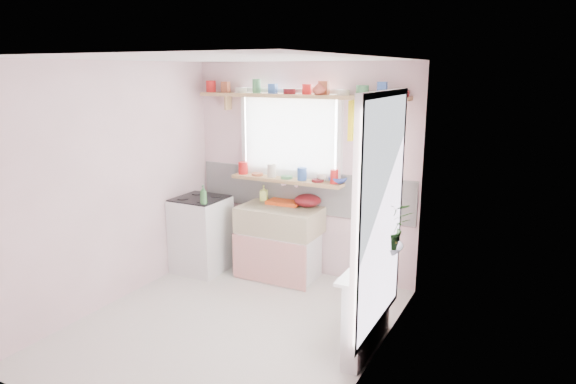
% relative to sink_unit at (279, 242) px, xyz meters
% --- Properties ---
extents(room, '(3.20, 3.20, 3.20)m').
position_rel_sink_unit_xyz_m(room, '(0.81, -0.43, 0.94)').
color(room, silver).
rests_on(room, ground).
extents(sink_unit, '(0.95, 0.65, 1.11)m').
position_rel_sink_unit_xyz_m(sink_unit, '(0.00, 0.00, 0.00)').
color(sink_unit, white).
rests_on(sink_unit, ground).
extents(cooker, '(0.58, 0.58, 0.93)m').
position_rel_sink_unit_xyz_m(cooker, '(-0.95, -0.24, 0.03)').
color(cooker, white).
rests_on(cooker, ground).
extents(radiator_ledge, '(0.22, 0.95, 0.78)m').
position_rel_sink_unit_xyz_m(radiator_ledge, '(1.45, -1.09, -0.03)').
color(radiator_ledge, white).
rests_on(radiator_ledge, ground).
extents(windowsill, '(1.40, 0.22, 0.04)m').
position_rel_sink_unit_xyz_m(windowsill, '(-0.00, 0.19, 0.71)').
color(windowsill, tan).
rests_on(windowsill, room).
extents(pine_shelf, '(2.52, 0.24, 0.04)m').
position_rel_sink_unit_xyz_m(pine_shelf, '(0.15, 0.18, 1.69)').
color(pine_shelf, tan).
rests_on(pine_shelf, room).
extents(shelf_crockery, '(2.47, 0.11, 0.12)m').
position_rel_sink_unit_xyz_m(shelf_crockery, '(0.11, 0.18, 1.76)').
color(shelf_crockery, red).
rests_on(shelf_crockery, pine_shelf).
extents(sill_crockery, '(1.35, 0.11, 0.12)m').
position_rel_sink_unit_xyz_m(sill_crockery, '(-0.02, 0.19, 0.78)').
color(sill_crockery, red).
rests_on(sill_crockery, windowsill).
extents(dish_tray, '(0.41, 0.31, 0.04)m').
position_rel_sink_unit_xyz_m(dish_tray, '(-0.03, 0.21, 0.44)').
color(dish_tray, '#E64A14').
rests_on(dish_tray, sink_unit).
extents(colander, '(0.37, 0.37, 0.14)m').
position_rel_sink_unit_xyz_m(colander, '(0.27, 0.21, 0.49)').
color(colander, '#5B0F15').
rests_on(colander, sink_unit).
extents(jade_plant, '(0.54, 0.50, 0.51)m').
position_rel_sink_unit_xyz_m(jade_plant, '(1.48, -0.69, 0.60)').
color(jade_plant, '#316127').
rests_on(jade_plant, radiator_ledge).
extents(fruit_bowl, '(0.37, 0.37, 0.07)m').
position_rel_sink_unit_xyz_m(fruit_bowl, '(1.48, -0.69, 0.38)').
color(fruit_bowl, white).
rests_on(fruit_bowl, radiator_ledge).
extents(herb_pot, '(0.10, 0.07, 0.19)m').
position_rel_sink_unit_xyz_m(herb_pot, '(1.36, -0.95, 0.44)').
color(herb_pot, '#29682E').
rests_on(herb_pot, radiator_ledge).
extents(soap_bottle_sink, '(0.11, 0.11, 0.19)m').
position_rel_sink_unit_xyz_m(soap_bottle_sink, '(-0.32, 0.21, 0.51)').
color(soap_bottle_sink, '#E1F96E').
rests_on(soap_bottle_sink, sink_unit).
extents(sill_cup, '(0.12, 0.12, 0.09)m').
position_rel_sink_unit_xyz_m(sill_cup, '(0.43, 0.25, 0.77)').
color(sill_cup, white).
rests_on(sill_cup, windowsill).
extents(sill_bowl, '(0.27, 0.27, 0.07)m').
position_rel_sink_unit_xyz_m(sill_bowl, '(0.62, 0.25, 0.76)').
color(sill_bowl, '#3248A4').
rests_on(sill_bowl, windowsill).
extents(shelf_vase, '(0.17, 0.17, 0.15)m').
position_rel_sink_unit_xyz_m(shelf_vase, '(0.43, 0.12, 1.78)').
color(shelf_vase, '#AF4636').
rests_on(shelf_vase, pine_shelf).
extents(cooker_bottle, '(0.11, 0.11, 0.22)m').
position_rel_sink_unit_xyz_m(cooker_bottle, '(-0.73, -0.46, 0.59)').
color(cooker_bottle, '#39733D').
rests_on(cooker_bottle, cooker).
extents(fruit, '(0.20, 0.14, 0.10)m').
position_rel_sink_unit_xyz_m(fruit, '(1.49, -0.69, 0.44)').
color(fruit, '#E75713').
rests_on(fruit, fruit_bowl).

